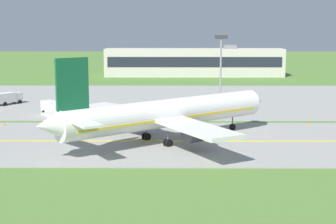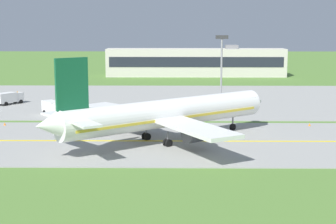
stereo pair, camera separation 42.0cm
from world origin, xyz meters
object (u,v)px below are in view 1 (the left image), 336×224
Objects in this scene: apron_light_mast at (221,63)px; airplane_lead at (165,114)px; service_truck_fuel at (8,98)px; service_truck_baggage at (53,107)px.

airplane_lead is at bearing -111.36° from apron_light_mast.
service_truck_fuel is 0.41× the size of apron_light_mast.
apron_light_mast is (31.48, 4.85, 7.79)m from service_truck_baggage.
apron_light_mast is (10.37, 26.51, 5.19)m from airplane_lead.
apron_light_mast is at bearing 8.76° from service_truck_baggage.
airplane_lead is 5.64× the size of service_truck_baggage.
airplane_lead is 48.09m from service_truck_fuel.
service_truck_fuel is 45.19m from apron_light_mast.
apron_light_mast is at bearing -10.31° from service_truck_fuel.
airplane_lead is at bearing -45.73° from service_truck_baggage.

